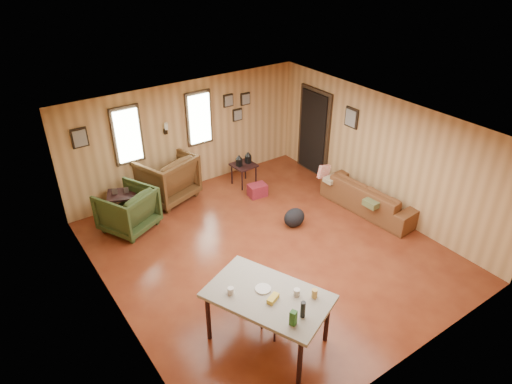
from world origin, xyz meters
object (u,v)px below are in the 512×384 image
at_px(sofa, 372,192).
at_px(end_table, 123,201).
at_px(recliner_brown, 165,175).
at_px(recliner_green, 127,208).
at_px(dining_table, 269,299).
at_px(side_table, 244,163).

distance_m(sofa, end_table, 5.04).
bearing_deg(recliner_brown, recliner_green, 11.43).
height_order(recliner_green, dining_table, dining_table).
bearing_deg(sofa, recliner_brown, 44.62).
height_order(recliner_brown, end_table, recliner_brown).
height_order(end_table, dining_table, dining_table).
height_order(recliner_brown, recliner_green, recliner_brown).
height_order(recliner_green, side_table, recliner_green).
bearing_deg(recliner_green, recliner_brown, -175.86).
distance_m(side_table, dining_table, 4.57).
bearing_deg(recliner_brown, end_table, -5.88).
xyz_separation_m(recliner_green, end_table, (0.05, 0.40, -0.07)).
relative_size(recliner_brown, dining_table, 0.58).
distance_m(recliner_green, end_table, 0.41).
height_order(side_table, dining_table, dining_table).
height_order(sofa, recliner_green, recliner_green).
bearing_deg(side_table, recliner_brown, 165.23).
xyz_separation_m(recliner_green, side_table, (2.80, 0.19, 0.07)).
bearing_deg(dining_table, side_table, 37.20).
xyz_separation_m(recliner_brown, recliner_green, (-1.09, -0.64, -0.09)).
relative_size(side_table, dining_table, 0.41).
height_order(sofa, end_table, sofa).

